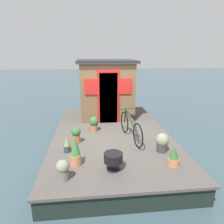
% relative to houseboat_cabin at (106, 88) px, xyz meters
% --- Properties ---
extents(ground_plane, '(60.00, 60.00, 0.00)m').
position_rel_houseboat_cabin_xyz_m(ground_plane, '(-1.73, 0.00, -1.53)').
color(ground_plane, '#384C54').
extents(houseboat_deck, '(5.68, 3.39, 0.49)m').
position_rel_houseboat_cabin_xyz_m(houseboat_deck, '(-1.73, 0.00, -1.29)').
color(houseboat_deck, '#4C4742').
rests_on(houseboat_deck, ground_plane).
extents(houseboat_cabin, '(1.85, 2.06, 2.07)m').
position_rel_houseboat_cabin_xyz_m(houseboat_cabin, '(0.00, 0.00, 0.00)').
color(houseboat_cabin, brown).
rests_on(houseboat_cabin, houseboat_deck).
extents(bicycle, '(1.69, 0.50, 0.77)m').
position_rel_houseboat_cabin_xyz_m(bicycle, '(-2.28, -0.48, -0.69)').
color(bicycle, black).
rests_on(bicycle, houseboat_deck).
extents(potted_plant_ivy, '(0.33, 0.33, 0.46)m').
position_rel_houseboat_cabin_xyz_m(potted_plant_ivy, '(-3.10, -1.10, -0.80)').
color(potted_plant_ivy, '#38383D').
rests_on(potted_plant_ivy, houseboat_deck).
extents(potted_plant_lavender, '(0.25, 0.25, 0.43)m').
position_rel_houseboat_cabin_xyz_m(potted_plant_lavender, '(-2.37, 1.01, -0.81)').
color(potted_plant_lavender, '#B2603D').
rests_on(potted_plant_lavender, houseboat_deck).
extents(potted_plant_mint, '(0.25, 0.25, 0.41)m').
position_rel_houseboat_cabin_xyz_m(potted_plant_mint, '(-4.04, 1.16, -0.83)').
color(potted_plant_mint, slate).
rests_on(potted_plant_mint, houseboat_deck).
extents(potted_plant_sage, '(0.25, 0.25, 0.66)m').
position_rel_houseboat_cabin_xyz_m(potted_plant_sage, '(-3.51, 0.95, -0.73)').
color(potted_plant_sage, '#C6754C').
rests_on(potted_plant_sage, houseboat_deck).
extents(potted_plant_fern, '(0.17, 0.17, 0.41)m').
position_rel_houseboat_cabin_xyz_m(potted_plant_fern, '(-2.88, 1.20, -0.85)').
color(potted_plant_fern, '#38383D').
rests_on(potted_plant_fern, houseboat_deck).
extents(potted_plant_basil, '(0.27, 0.27, 0.45)m').
position_rel_houseboat_cabin_xyz_m(potted_plant_basil, '(-1.55, 0.52, -0.80)').
color(potted_plant_basil, '#B2603D').
rests_on(potted_plant_basil, houseboat_deck).
extents(potted_plant_thyme, '(0.24, 0.24, 0.44)m').
position_rel_houseboat_cabin_xyz_m(potted_plant_thyme, '(-3.75, -1.13, -0.84)').
color(potted_plant_thyme, '#C6754C').
rests_on(potted_plant_thyme, houseboat_deck).
extents(charcoal_grill, '(0.39, 0.39, 0.37)m').
position_rel_houseboat_cabin_xyz_m(charcoal_grill, '(-3.79, 0.17, -0.78)').
color(charcoal_grill, black).
rests_on(charcoal_grill, houseboat_deck).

